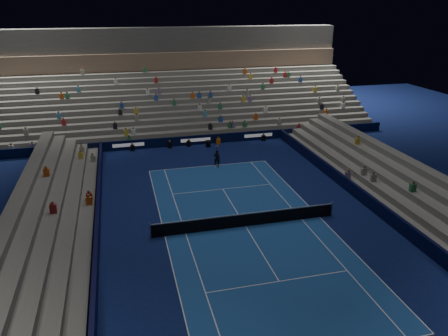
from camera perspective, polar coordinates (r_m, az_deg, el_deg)
name	(u,v)px	position (r m, az deg, el deg)	size (l,w,h in m)	color
ground	(245,226)	(29.68, 2.85, -7.68)	(90.00, 90.00, 0.00)	#0C1649
court_surface	(245,226)	(29.68, 2.85, -7.67)	(10.97, 23.77, 0.01)	#1A4690
sponsor_barrier_far	(195,140)	(46.13, -3.79, 3.71)	(44.00, 0.25, 1.00)	black
sponsor_barrier_east	(373,204)	(33.33, 19.09, -4.56)	(0.25, 37.00, 1.00)	black
sponsor_barrier_west	(97,238)	(28.48, -16.40, -8.80)	(0.25, 37.00, 1.00)	black
grandstand_main	(181,96)	(54.40, -5.70, 9.48)	(44.00, 15.20, 11.20)	slate
grandstand_east	(415,194)	(35.11, 23.95, -3.19)	(5.00, 37.00, 2.50)	slate
grandstand_west	(37,239)	(28.73, -23.46, -8.55)	(5.00, 37.00, 2.50)	#62625D
tennis_net	(246,220)	(29.44, 2.86, -6.82)	(12.90, 0.10, 1.10)	#B2B2B7
tennis_player	(217,158)	(39.66, -0.95, 1.29)	(0.60, 0.39, 1.64)	black
broadcast_camera	(208,144)	(45.43, -2.11, 3.23)	(0.57, 0.98, 0.63)	black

